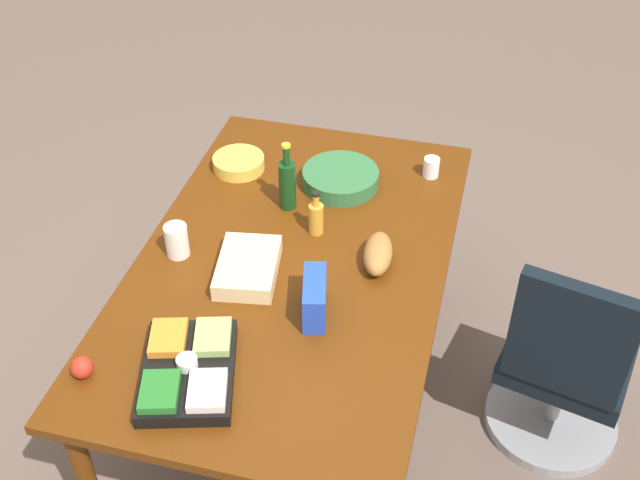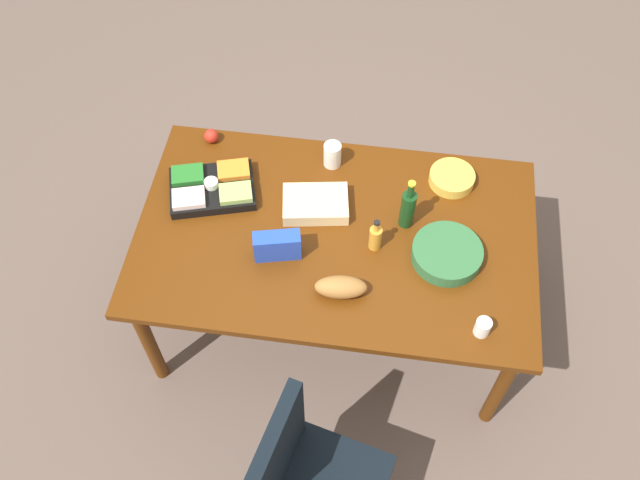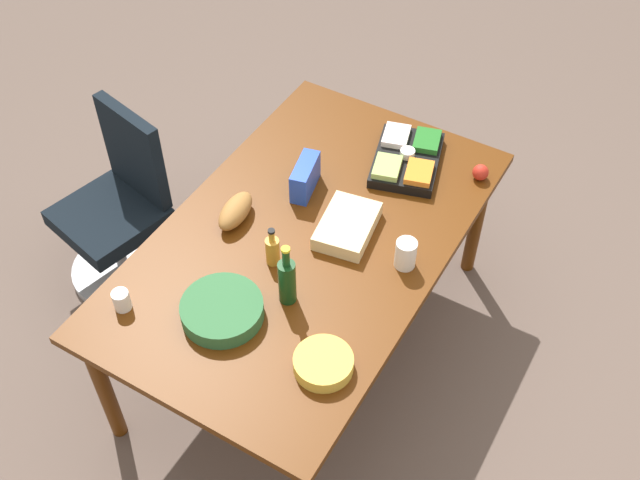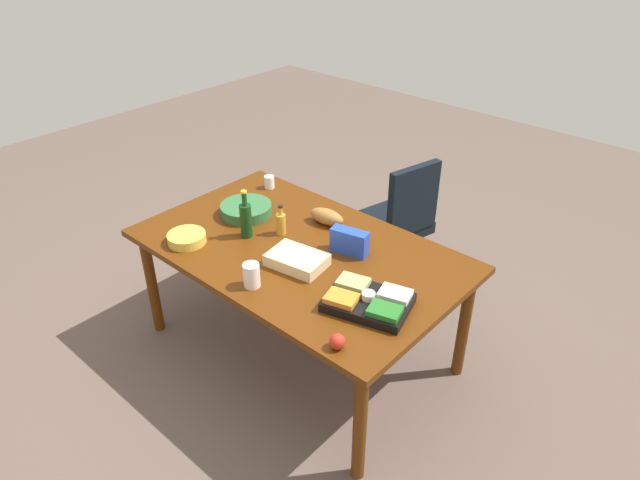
# 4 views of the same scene
# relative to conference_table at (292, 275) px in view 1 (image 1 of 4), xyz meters

# --- Properties ---
(ground_plane) EXTENTS (10.00, 10.00, 0.00)m
(ground_plane) POSITION_rel_conference_table_xyz_m (0.00, 0.00, -0.72)
(ground_plane) COLOR brown
(conference_table) EXTENTS (1.94, 1.18, 0.79)m
(conference_table) POSITION_rel_conference_table_xyz_m (0.00, 0.00, 0.00)
(conference_table) COLOR #532708
(conference_table) RESTS_ON ground
(office_chair) EXTENTS (0.58, 0.58, 0.99)m
(office_chair) POSITION_rel_conference_table_xyz_m (-0.06, 1.10, -0.34)
(office_chair) COLOR gray
(office_chair) RESTS_ON ground
(chip_bag_blue) EXTENTS (0.23, 0.13, 0.15)m
(chip_bag_blue) POSITION_rel_conference_table_xyz_m (0.26, 0.16, 0.15)
(chip_bag_blue) COLOR blue
(chip_bag_blue) RESTS_ON conference_table
(mayo_jar) EXTENTS (0.11, 0.11, 0.14)m
(mayo_jar) POSITION_rel_conference_table_xyz_m (0.07, -0.44, 0.14)
(mayo_jar) COLOR white
(mayo_jar) RESTS_ON conference_table
(salad_bowl) EXTENTS (0.39, 0.39, 0.07)m
(salad_bowl) POSITION_rel_conference_table_xyz_m (-0.54, 0.07, 0.11)
(salad_bowl) COLOR #2F6638
(salad_bowl) RESTS_ON conference_table
(sheet_cake) EXTENTS (0.35, 0.27, 0.07)m
(sheet_cake) POSITION_rel_conference_table_xyz_m (0.12, -0.14, 0.11)
(sheet_cake) COLOR beige
(sheet_cake) RESTS_ON conference_table
(bread_loaf) EXTENTS (0.25, 0.14, 0.10)m
(bread_loaf) POSITION_rel_conference_table_xyz_m (-0.07, 0.33, 0.13)
(bread_loaf) COLOR #9E6932
(bread_loaf) RESTS_ON conference_table
(veggie_tray) EXTENTS (0.49, 0.40, 0.09)m
(veggie_tray) POSITION_rel_conference_table_xyz_m (0.65, -0.17, 0.11)
(veggie_tray) COLOR black
(veggie_tray) RESTS_ON conference_table
(dressing_bottle) EXTENTS (0.08, 0.08, 0.20)m
(dressing_bottle) POSITION_rel_conference_table_xyz_m (-0.19, 0.05, 0.15)
(dressing_bottle) COLOR gold
(dressing_bottle) RESTS_ON conference_table
(wine_bottle) EXTENTS (0.07, 0.07, 0.31)m
(wine_bottle) POSITION_rel_conference_table_xyz_m (-0.33, -0.11, 0.19)
(wine_bottle) COLOR #133C17
(wine_bottle) RESTS_ON conference_table
(chip_bowl) EXTENTS (0.29, 0.29, 0.06)m
(chip_bowl) POSITION_rel_conference_table_xyz_m (-0.54, -0.40, 0.10)
(chip_bowl) COLOR gold
(chip_bowl) RESTS_ON conference_table
(paper_cup) EXTENTS (0.08, 0.08, 0.09)m
(paper_cup) POSITION_rel_conference_table_xyz_m (-0.70, 0.44, 0.12)
(paper_cup) COLOR white
(paper_cup) RESTS_ON conference_table
(apple_red) EXTENTS (0.09, 0.09, 0.08)m
(apple_red) POSITION_rel_conference_table_xyz_m (0.73, -0.51, 0.11)
(apple_red) COLOR red
(apple_red) RESTS_ON conference_table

